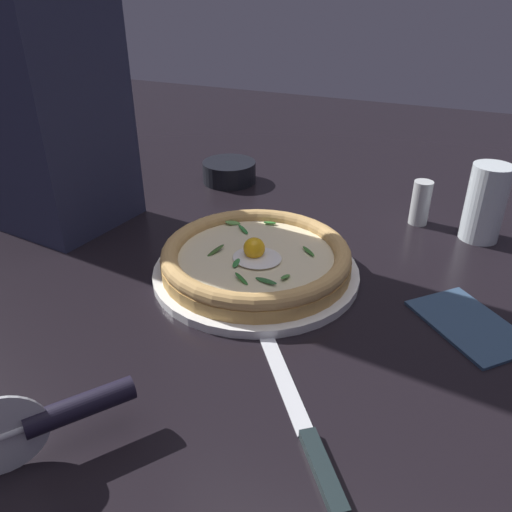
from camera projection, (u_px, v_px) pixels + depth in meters
name	position (u px, v px, depth m)	size (l,w,h in m)	color
ground_plane	(267.00, 303.00, 0.70)	(2.40, 2.40, 0.03)	black
pizza_plate	(256.00, 272.00, 0.73)	(0.29, 0.29, 0.01)	white
pizza	(256.00, 257.00, 0.72)	(0.27, 0.27, 0.05)	tan
side_bowl	(229.00, 172.00, 1.05)	(0.11, 0.11, 0.04)	black
pizza_cutter	(56.00, 416.00, 0.45)	(0.10, 0.14, 0.08)	silver
table_knife	(308.00, 435.00, 0.48)	(0.16, 0.20, 0.01)	silver
drinking_glass	(484.00, 208.00, 0.81)	(0.06, 0.06, 0.12)	silver
folded_napkin	(470.00, 323.00, 0.63)	(0.14, 0.09, 0.01)	#2E4561
pepper_shaker	(421.00, 203.00, 0.87)	(0.03, 0.03, 0.08)	silver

